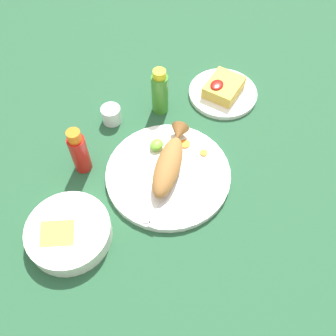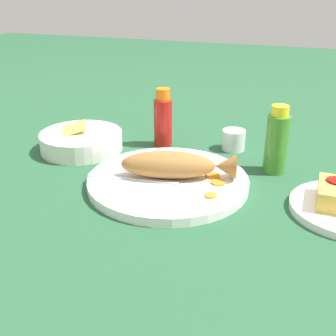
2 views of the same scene
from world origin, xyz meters
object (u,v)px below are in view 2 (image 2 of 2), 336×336
(main_plate, at_px, (168,181))
(salt_cup, at_px, (234,141))
(hot_sauce_bottle_green, at_px, (277,141))
(fork_near, at_px, (127,178))
(guacamole_bowl, at_px, (81,140))
(hot_sauce_bottle_red, at_px, (163,120))
(fork_far, at_px, (133,168))
(fried_fish, at_px, (176,165))

(main_plate, xyz_separation_m, salt_cup, (-0.08, -0.24, 0.01))
(main_plate, height_order, hot_sauce_bottle_green, hot_sauce_bottle_green)
(fork_near, xyz_separation_m, guacamole_bowl, (0.19, -0.14, 0.01))
(hot_sauce_bottle_red, bearing_deg, salt_cup, -170.02)
(fork_far, bearing_deg, hot_sauce_bottle_green, 172.60)
(fried_fish, xyz_separation_m, guacamole_bowl, (0.28, -0.10, -0.02))
(fried_fish, xyz_separation_m, fork_far, (0.10, -0.01, -0.03))
(fork_near, height_order, hot_sauce_bottle_green, hot_sauce_bottle_green)
(hot_sauce_bottle_green, bearing_deg, guacamole_bowl, 3.98)
(fork_far, relative_size, hot_sauce_bottle_green, 1.12)
(fried_fish, height_order, fork_far, fried_fish)
(hot_sauce_bottle_green, bearing_deg, salt_cup, -41.43)
(fork_near, height_order, guacamole_bowl, guacamole_bowl)
(main_plate, xyz_separation_m, guacamole_bowl, (0.26, -0.11, 0.02))
(fork_near, height_order, fork_far, same)
(fried_fish, relative_size, fork_far, 1.42)
(guacamole_bowl, bearing_deg, fried_fish, 159.21)
(main_plate, height_order, fork_far, fork_far)
(fork_near, bearing_deg, main_plate, -161.25)
(fork_far, distance_m, hot_sauce_bottle_green, 0.31)
(fried_fish, distance_m, guacamole_bowl, 0.30)
(fork_far, bearing_deg, fork_near, 67.81)
(fork_near, height_order, hot_sauce_bottle_red, hot_sauce_bottle_red)
(salt_cup, bearing_deg, fork_near, 60.09)
(fork_near, bearing_deg, fried_fish, -162.65)
(fried_fish, relative_size, fork_near, 1.25)
(fork_far, bearing_deg, hot_sauce_bottle_red, -121.00)
(main_plate, height_order, fork_near, fork_near)
(salt_cup, bearing_deg, fried_fish, 73.76)
(fork_near, relative_size, hot_sauce_bottle_green, 1.27)
(guacamole_bowl, bearing_deg, salt_cup, -159.70)
(fork_near, xyz_separation_m, fork_far, (0.01, -0.05, 0.00))
(main_plate, relative_size, salt_cup, 5.78)
(fork_near, relative_size, fork_far, 1.14)
(hot_sauce_bottle_green, height_order, salt_cup, hot_sauce_bottle_green)
(main_plate, height_order, guacamole_bowl, guacamole_bowl)
(fork_far, relative_size, salt_cup, 2.94)
(guacamole_bowl, bearing_deg, hot_sauce_bottle_green, -176.02)
(hot_sauce_bottle_red, relative_size, hot_sauce_bottle_green, 0.98)
(hot_sauce_bottle_green, bearing_deg, fried_fish, 37.75)
(hot_sauce_bottle_red, bearing_deg, fork_far, 91.58)
(fork_near, bearing_deg, salt_cup, -126.55)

